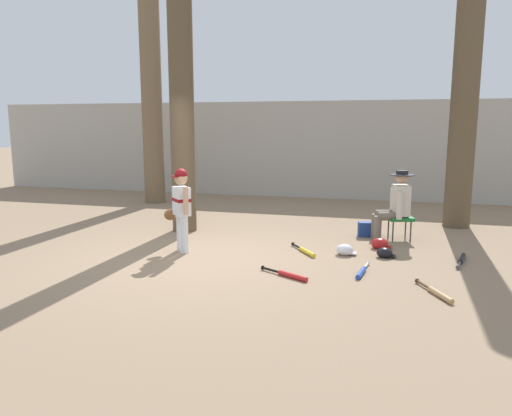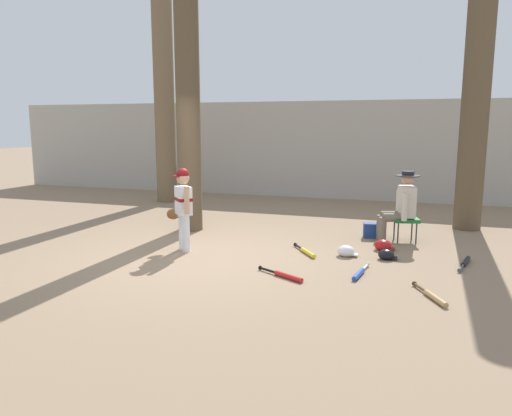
{
  "view_description": "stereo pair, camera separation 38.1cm",
  "coord_description": "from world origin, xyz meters",
  "px_view_note": "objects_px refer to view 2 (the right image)",
  "views": [
    {
      "loc": [
        2.67,
        -6.6,
        1.96
      ],
      "look_at": [
        0.81,
        0.23,
        0.75
      ],
      "focal_mm": 34.17,
      "sensor_mm": 36.0,
      "label": 1
    },
    {
      "loc": [
        3.04,
        -6.49,
        1.96
      ],
      "look_at": [
        0.81,
        0.23,
        0.75
      ],
      "focal_mm": 34.17,
      "sensor_mm": 36.0,
      "label": 2
    }
  ],
  "objects_px": {
    "folding_stool": "(406,220)",
    "handbag_beside_stool": "(373,231)",
    "batting_helmet_white": "(346,251)",
    "tree_near_player": "(188,120)",
    "bat_red_barrel": "(285,276)",
    "batting_helmet_red": "(383,245)",
    "bat_wood_tan": "(433,297)",
    "batting_helmet_black": "(386,255)",
    "tree_behind_spectator": "(475,106)",
    "bat_black_composite": "(465,262)",
    "bat_blue_youth": "(360,273)",
    "tree_far_left": "(164,75)",
    "bat_yellow_trainer": "(307,252)",
    "young_ballplayer": "(183,204)",
    "seated_spectator": "(401,204)"
  },
  "relations": [
    {
      "from": "batting_helmet_white",
      "to": "handbag_beside_stool",
      "type": "bearing_deg",
      "value": 78.29
    },
    {
      "from": "handbag_beside_stool",
      "to": "batting_helmet_white",
      "type": "relative_size",
      "value": 1.1
    },
    {
      "from": "seated_spectator",
      "to": "batting_helmet_black",
      "type": "bearing_deg",
      "value": -96.05
    },
    {
      "from": "tree_behind_spectator",
      "to": "bat_black_composite",
      "type": "xyz_separation_m",
      "value": [
        -0.24,
        -2.64,
        -2.27
      ]
    },
    {
      "from": "tree_behind_spectator",
      "to": "bat_black_composite",
      "type": "height_order",
      "value": "tree_behind_spectator"
    },
    {
      "from": "bat_wood_tan",
      "to": "batting_helmet_black",
      "type": "bearing_deg",
      "value": 111.44
    },
    {
      "from": "tree_near_player",
      "to": "handbag_beside_stool",
      "type": "relative_size",
      "value": 13.8
    },
    {
      "from": "young_ballplayer",
      "to": "bat_wood_tan",
      "type": "relative_size",
      "value": 1.84
    },
    {
      "from": "bat_blue_youth",
      "to": "batting_helmet_black",
      "type": "distance_m",
      "value": 0.97
    },
    {
      "from": "tree_far_left",
      "to": "bat_red_barrel",
      "type": "xyz_separation_m",
      "value": [
        4.57,
        -5.25,
        -3.16
      ]
    },
    {
      "from": "tree_far_left",
      "to": "batting_helmet_white",
      "type": "relative_size",
      "value": 22.78
    },
    {
      "from": "young_ballplayer",
      "to": "bat_blue_youth",
      "type": "height_order",
      "value": "young_ballplayer"
    },
    {
      "from": "tree_near_player",
      "to": "bat_blue_youth",
      "type": "distance_m",
      "value": 4.36
    },
    {
      "from": "tree_near_player",
      "to": "batting_helmet_black",
      "type": "xyz_separation_m",
      "value": [
        3.65,
        -0.97,
        -1.98
      ]
    },
    {
      "from": "bat_wood_tan",
      "to": "batting_helmet_white",
      "type": "distance_m",
      "value": 1.96
    },
    {
      "from": "bat_blue_youth",
      "to": "batting_helmet_white",
      "type": "distance_m",
      "value": 0.97
    },
    {
      "from": "batting_helmet_white",
      "to": "batting_helmet_red",
      "type": "bearing_deg",
      "value": 46.74
    },
    {
      "from": "bat_red_barrel",
      "to": "batting_helmet_white",
      "type": "xyz_separation_m",
      "value": [
        0.6,
        1.33,
        0.04
      ]
    },
    {
      "from": "seated_spectator",
      "to": "bat_black_composite",
      "type": "distance_m",
      "value": 1.63
    },
    {
      "from": "young_ballplayer",
      "to": "bat_red_barrel",
      "type": "xyz_separation_m",
      "value": [
        1.89,
        -0.86,
        -0.71
      ]
    },
    {
      "from": "bat_black_composite",
      "to": "batting_helmet_black",
      "type": "xyz_separation_m",
      "value": [
        -1.08,
        -0.06,
        0.04
      ]
    },
    {
      "from": "batting_helmet_black",
      "to": "batting_helmet_red",
      "type": "bearing_deg",
      "value": 98.86
    },
    {
      "from": "tree_far_left",
      "to": "bat_yellow_trainer",
      "type": "bearing_deg",
      "value": -41.13
    },
    {
      "from": "tree_far_left",
      "to": "bat_yellow_trainer",
      "type": "relative_size",
      "value": 10.38
    },
    {
      "from": "tree_near_player",
      "to": "batting_helmet_red",
      "type": "xyz_separation_m",
      "value": [
        3.57,
        -0.44,
        -1.97
      ]
    },
    {
      "from": "tree_near_player",
      "to": "bat_red_barrel",
      "type": "bearing_deg",
      "value": -43.05
    },
    {
      "from": "tree_behind_spectator",
      "to": "bat_wood_tan",
      "type": "distance_m",
      "value": 4.88
    },
    {
      "from": "bat_black_composite",
      "to": "bat_wood_tan",
      "type": "xyz_separation_m",
      "value": [
        -0.47,
        -1.62,
        0.0
      ]
    },
    {
      "from": "bat_red_barrel",
      "to": "tree_near_player",
      "type": "bearing_deg",
      "value": 136.95
    },
    {
      "from": "handbag_beside_stool",
      "to": "bat_black_composite",
      "type": "relative_size",
      "value": 0.46
    },
    {
      "from": "seated_spectator",
      "to": "bat_wood_tan",
      "type": "relative_size",
      "value": 1.69
    },
    {
      "from": "bat_yellow_trainer",
      "to": "bat_wood_tan",
      "type": "relative_size",
      "value": 0.96
    },
    {
      "from": "batting_helmet_black",
      "to": "tree_near_player",
      "type": "bearing_deg",
      "value": 165.17
    },
    {
      "from": "bat_blue_youth",
      "to": "bat_yellow_trainer",
      "type": "height_order",
      "value": "same"
    },
    {
      "from": "tree_near_player",
      "to": "tree_far_left",
      "type": "bearing_deg",
      "value": 125.48
    },
    {
      "from": "batting_helmet_white",
      "to": "batting_helmet_red",
      "type": "distance_m",
      "value": 0.74
    },
    {
      "from": "bat_blue_youth",
      "to": "bat_black_composite",
      "type": "bearing_deg",
      "value": 35.85
    },
    {
      "from": "bat_yellow_trainer",
      "to": "batting_helmet_black",
      "type": "relative_size",
      "value": 2.42
    },
    {
      "from": "bat_blue_youth",
      "to": "bat_red_barrel",
      "type": "bearing_deg",
      "value": -155.76
    },
    {
      "from": "tree_near_player",
      "to": "batting_helmet_black",
      "type": "relative_size",
      "value": 16.73
    },
    {
      "from": "young_ballplayer",
      "to": "handbag_beside_stool",
      "type": "relative_size",
      "value": 3.84
    },
    {
      "from": "bat_blue_youth",
      "to": "tree_near_player",
      "type": "bearing_deg",
      "value": 150.68
    },
    {
      "from": "folding_stool",
      "to": "handbag_beside_stool",
      "type": "relative_size",
      "value": 1.43
    },
    {
      "from": "young_ballplayer",
      "to": "folding_stool",
      "type": "xyz_separation_m",
      "value": [
        3.3,
        1.73,
        -0.38
      ]
    },
    {
      "from": "young_ballplayer",
      "to": "bat_red_barrel",
      "type": "height_order",
      "value": "young_ballplayer"
    },
    {
      "from": "bat_black_composite",
      "to": "folding_stool",
      "type": "bearing_deg",
      "value": 125.56
    },
    {
      "from": "folding_stool",
      "to": "batting_helmet_white",
      "type": "bearing_deg",
      "value": -122.84
    },
    {
      "from": "tree_behind_spectator",
      "to": "bat_wood_tan",
      "type": "xyz_separation_m",
      "value": [
        -0.7,
        -4.26,
        -2.27
      ]
    },
    {
      "from": "young_ballplayer",
      "to": "bat_yellow_trainer",
      "type": "relative_size",
      "value": 1.92
    },
    {
      "from": "bat_red_barrel",
      "to": "batting_helmet_black",
      "type": "relative_size",
      "value": 2.52
    }
  ]
}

